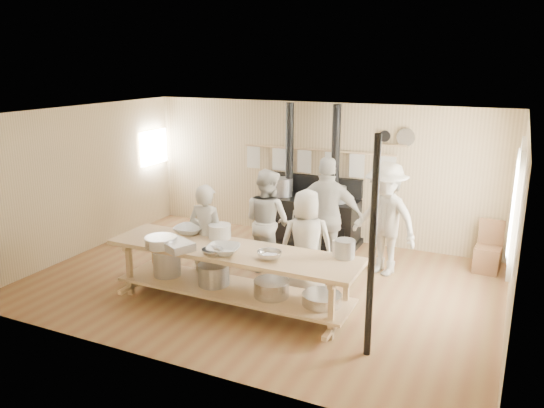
% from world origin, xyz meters
% --- Properties ---
extents(ground, '(7.00, 7.00, 0.00)m').
position_xyz_m(ground, '(0.00, 0.00, 0.00)').
color(ground, brown).
rests_on(ground, ground).
extents(room_shell, '(7.00, 7.00, 7.00)m').
position_xyz_m(room_shell, '(0.00, 0.00, 1.62)').
color(room_shell, tan).
rests_on(room_shell, ground).
extents(window_right, '(0.09, 1.50, 1.65)m').
position_xyz_m(window_right, '(3.47, 0.60, 1.50)').
color(window_right, beige).
rests_on(window_right, ground).
extents(left_opening, '(0.00, 0.90, 0.90)m').
position_xyz_m(left_opening, '(-3.45, 2.00, 1.60)').
color(left_opening, white).
rests_on(left_opening, ground).
extents(stove, '(1.90, 0.75, 2.60)m').
position_xyz_m(stove, '(-0.01, 2.12, 0.52)').
color(stove, black).
rests_on(stove, ground).
extents(towel_rail, '(3.00, 0.04, 0.47)m').
position_xyz_m(towel_rail, '(0.00, 2.40, 1.56)').
color(towel_rail, tan).
rests_on(towel_rail, ground).
extents(back_wall_shelf, '(0.63, 0.14, 0.32)m').
position_xyz_m(back_wall_shelf, '(1.46, 2.43, 2.00)').
color(back_wall_shelf, tan).
rests_on(back_wall_shelf, ground).
extents(prep_table, '(3.60, 0.90, 0.85)m').
position_xyz_m(prep_table, '(-0.01, -0.90, 0.52)').
color(prep_table, tan).
rests_on(prep_table, ground).
extents(support_post, '(0.08, 0.08, 2.60)m').
position_xyz_m(support_post, '(2.05, -1.35, 1.30)').
color(support_post, black).
rests_on(support_post, ground).
extents(cook_far_left, '(0.59, 0.39, 1.61)m').
position_xyz_m(cook_far_left, '(-0.65, -0.50, 0.80)').
color(cook_far_left, '#BAB4A5').
rests_on(cook_far_left, ground).
extents(cook_left, '(0.99, 0.88, 1.70)m').
position_xyz_m(cook_left, '(-0.11, 0.47, 0.85)').
color(cook_left, '#BAB4A5').
rests_on(cook_left, ground).
extents(cook_center, '(0.91, 0.78, 1.57)m').
position_xyz_m(cook_center, '(0.77, -0.07, 0.79)').
color(cook_center, '#BAB4A5').
rests_on(cook_center, ground).
extents(cook_right, '(1.20, 0.68, 1.92)m').
position_xyz_m(cook_right, '(0.81, 0.74, 0.96)').
color(cook_right, '#BAB4A5').
rests_on(cook_right, ground).
extents(cook_by_window, '(1.36, 1.10, 1.83)m').
position_xyz_m(cook_by_window, '(1.61, 1.18, 0.92)').
color(cook_by_window, '#BAB4A5').
rests_on(cook_by_window, ground).
extents(chair, '(0.43, 0.43, 0.85)m').
position_xyz_m(chair, '(3.15, 1.97, 0.25)').
color(chair, brown).
rests_on(chair, ground).
extents(bowl_white_a, '(0.48, 0.48, 0.11)m').
position_xyz_m(bowl_white_a, '(-0.90, -0.57, 0.90)').
color(bowl_white_a, white).
rests_on(bowl_white_a, prep_table).
extents(bowl_steel_a, '(0.39, 0.39, 0.09)m').
position_xyz_m(bowl_steel_a, '(-0.10, -1.23, 0.90)').
color(bowl_steel_a, silver).
rests_on(bowl_steel_a, prep_table).
extents(bowl_white_b, '(0.54, 0.54, 0.11)m').
position_xyz_m(bowl_white_b, '(-0.01, -1.11, 0.90)').
color(bowl_white_b, white).
rests_on(bowl_white_b, prep_table).
extents(bowl_steel_b, '(0.45, 0.45, 0.10)m').
position_xyz_m(bowl_steel_b, '(0.63, -1.02, 0.90)').
color(bowl_steel_b, silver).
rests_on(bowl_steel_b, prep_table).
extents(roasting_pan, '(0.60, 0.51, 0.11)m').
position_xyz_m(roasting_pan, '(-0.69, -1.23, 0.91)').
color(roasting_pan, '#B2B2B7').
rests_on(roasting_pan, prep_table).
extents(mixing_bowl_large, '(0.50, 0.50, 0.14)m').
position_xyz_m(mixing_bowl_large, '(-0.93, -1.23, 0.92)').
color(mixing_bowl_large, silver).
rests_on(mixing_bowl_large, prep_table).
extents(bucket_galv, '(0.35, 0.35, 0.24)m').
position_xyz_m(bucket_galv, '(1.50, -0.57, 0.97)').
color(bucket_galv, gray).
rests_on(bucket_galv, prep_table).
extents(deep_bowl_enamel, '(0.33, 0.33, 0.20)m').
position_xyz_m(deep_bowl_enamel, '(-0.38, -0.57, 0.95)').
color(deep_bowl_enamel, white).
rests_on(deep_bowl_enamel, prep_table).
extents(pitcher, '(0.16, 0.16, 0.22)m').
position_xyz_m(pitcher, '(1.41, -0.57, 0.96)').
color(pitcher, white).
rests_on(pitcher, prep_table).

